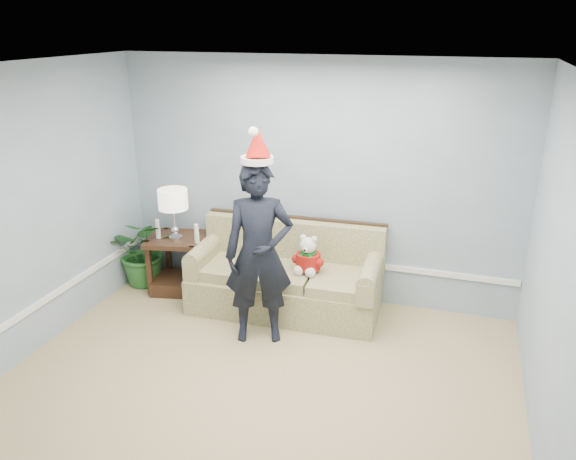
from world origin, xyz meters
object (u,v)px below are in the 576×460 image
(table_lamp, at_px, (173,201))
(man, at_px, (259,254))
(side_table, at_px, (181,269))
(sofa, at_px, (287,279))
(houseplant, at_px, (145,251))
(teddy_bear, at_px, (308,259))

(table_lamp, bearing_deg, man, -27.48)
(side_table, bearing_deg, man, -29.39)
(sofa, bearing_deg, houseplant, 176.20)
(side_table, distance_m, houseplant, 0.51)
(man, relative_size, teddy_bear, 4.29)
(sofa, xyz_separation_m, houseplant, (-1.81, 0.05, 0.09))
(side_table, relative_size, teddy_bear, 1.89)
(sofa, xyz_separation_m, side_table, (-1.33, 0.03, -0.08))
(houseplant, bearing_deg, side_table, -3.46)
(man, xyz_separation_m, teddy_bear, (0.33, 0.59, -0.25))
(table_lamp, bearing_deg, sofa, 1.25)
(sofa, xyz_separation_m, man, (-0.06, -0.69, 0.57))
(teddy_bear, bearing_deg, houseplant, -179.28)
(side_table, height_order, table_lamp, table_lamp)
(houseplant, distance_m, man, 1.96)
(side_table, xyz_separation_m, houseplant, (-0.48, 0.03, 0.17))
(table_lamp, relative_size, man, 0.32)
(sofa, height_order, table_lamp, table_lamp)
(side_table, xyz_separation_m, teddy_bear, (1.60, -0.12, 0.40))
(side_table, height_order, houseplant, houseplant)
(table_lamp, xyz_separation_m, houseplant, (-0.48, 0.08, -0.69))
(sofa, distance_m, table_lamp, 1.54)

